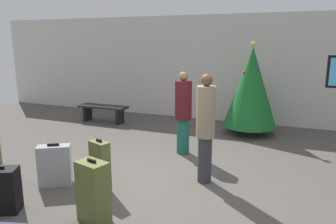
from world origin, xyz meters
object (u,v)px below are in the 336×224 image
(holiday_tree, at_px, (251,87))
(traveller_0, at_px, (206,126))
(suitcase_6, at_px, (100,166))
(traveller_1, at_px, (183,111))
(suitcase_1, at_px, (55,165))
(suitcase_2, at_px, (0,190))
(suitcase_5, at_px, (93,192))
(waiting_bench, at_px, (103,110))

(holiday_tree, relative_size, traveller_0, 1.28)
(traveller_0, distance_m, suitcase_6, 1.75)
(traveller_0, xyz_separation_m, traveller_1, (-0.79, 1.19, -0.06))
(traveller_1, bearing_deg, suitcase_1, -121.98)
(suitcase_6, bearing_deg, holiday_tree, 67.91)
(traveller_0, height_order, suitcase_1, traveller_0)
(traveller_0, bearing_deg, suitcase_1, -154.83)
(suitcase_2, relative_size, suitcase_5, 0.78)
(traveller_1, bearing_deg, suitcase_2, -115.18)
(holiday_tree, relative_size, suitcase_6, 2.74)
(waiting_bench, xyz_separation_m, traveller_0, (3.78, -2.82, 0.58))
(holiday_tree, height_order, waiting_bench, holiday_tree)
(holiday_tree, bearing_deg, suitcase_6, -112.09)
(suitcase_1, height_order, suitcase_5, suitcase_5)
(holiday_tree, bearing_deg, traveller_1, -118.25)
(waiting_bench, bearing_deg, holiday_tree, 4.55)
(suitcase_5, distance_m, suitcase_6, 0.87)
(suitcase_5, bearing_deg, traveller_1, 86.23)
(holiday_tree, height_order, suitcase_2, holiday_tree)
(holiday_tree, relative_size, suitcase_5, 2.71)
(waiting_bench, distance_m, suitcase_5, 5.30)
(suitcase_1, bearing_deg, holiday_tree, 59.74)
(suitcase_2, bearing_deg, holiday_tree, 63.62)
(waiting_bench, xyz_separation_m, traveller_1, (2.99, -1.64, 0.52))
(suitcase_1, relative_size, suitcase_5, 0.84)
(suitcase_1, bearing_deg, suitcase_5, -29.08)
(suitcase_2, height_order, suitcase_6, suitcase_6)
(holiday_tree, bearing_deg, suitcase_1, -120.26)
(waiting_bench, relative_size, suitcase_2, 2.22)
(holiday_tree, bearing_deg, traveller_0, -94.69)
(holiday_tree, xyz_separation_m, suitcase_2, (-2.53, -5.11, -0.87))
(suitcase_1, relative_size, suitcase_2, 1.07)
(traveller_0, relative_size, suitcase_1, 2.53)
(waiting_bench, height_order, traveller_1, traveller_1)
(traveller_1, xyz_separation_m, suitcase_1, (-1.38, -2.21, -0.55))
(waiting_bench, bearing_deg, traveller_0, -36.74)
(traveller_0, xyz_separation_m, suitcase_2, (-2.27, -1.96, -0.64))
(holiday_tree, xyz_separation_m, suitcase_6, (-1.65, -4.06, -0.78))
(suitcase_1, distance_m, suitcase_5, 1.36)
(waiting_bench, xyz_separation_m, suitcase_2, (1.51, -4.78, -0.05))
(traveller_0, bearing_deg, waiting_bench, 143.26)
(traveller_1, xyz_separation_m, suitcase_2, (-1.48, -3.15, -0.57))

